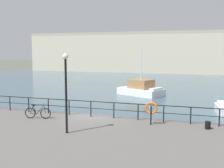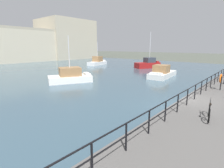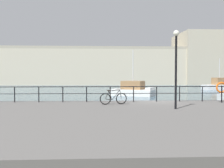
{
  "view_description": "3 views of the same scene",
  "coord_description": "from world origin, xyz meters",
  "px_view_note": "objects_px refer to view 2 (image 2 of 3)",
  "views": [
    {
      "loc": [
        6.95,
        -17.93,
        5.26
      ],
      "look_at": [
        -0.62,
        5.89,
        2.27
      ],
      "focal_mm": 44.6,
      "sensor_mm": 36.0,
      "label": 1
    },
    {
      "loc": [
        -12.68,
        -4.0,
        4.47
      ],
      "look_at": [
        -1.14,
        5.98,
        1.16
      ],
      "focal_mm": 27.67,
      "sensor_mm": 36.0,
      "label": 2
    },
    {
      "loc": [
        -4.07,
        -18.86,
        2.72
      ],
      "look_at": [
        -2.93,
        3.43,
        1.9
      ],
      "focal_mm": 42.05,
      "sensor_mm": 36.0,
      "label": 3
    }
  ],
  "objects_px": {
    "moored_blue_motorboat": "(70,76)",
    "moored_red_daysailer": "(162,73)",
    "moored_cabin_cruiser": "(97,62)",
    "parked_bicycle": "(209,112)",
    "life_ring_stand": "(221,79)",
    "moored_harbor_tender": "(148,64)",
    "harbor_building": "(13,44)"
  },
  "relations": [
    {
      "from": "moored_red_daysailer",
      "to": "life_ring_stand",
      "type": "relative_size",
      "value": 4.73
    },
    {
      "from": "moored_harbor_tender",
      "to": "moored_blue_motorboat",
      "type": "distance_m",
      "value": 20.01
    },
    {
      "from": "moored_red_daysailer",
      "to": "life_ring_stand",
      "type": "bearing_deg",
      "value": 44.31
    },
    {
      "from": "moored_blue_motorboat",
      "to": "life_ring_stand",
      "type": "height_order",
      "value": "moored_blue_motorboat"
    },
    {
      "from": "moored_cabin_cruiser",
      "to": "life_ring_stand",
      "type": "bearing_deg",
      "value": -127.56
    },
    {
      "from": "moored_blue_motorboat",
      "to": "life_ring_stand",
      "type": "relative_size",
      "value": 4.25
    },
    {
      "from": "moored_cabin_cruiser",
      "to": "parked_bicycle",
      "type": "relative_size",
      "value": 3.52
    },
    {
      "from": "harbor_building",
      "to": "moored_red_daysailer",
      "type": "distance_m",
      "value": 46.75
    },
    {
      "from": "harbor_building",
      "to": "moored_cabin_cruiser",
      "type": "distance_m",
      "value": 28.5
    },
    {
      "from": "life_ring_stand",
      "to": "moored_blue_motorboat",
      "type": "bearing_deg",
      "value": 103.79
    },
    {
      "from": "moored_blue_motorboat",
      "to": "parked_bicycle",
      "type": "distance_m",
      "value": 17.04
    },
    {
      "from": "moored_blue_motorboat",
      "to": "life_ring_stand",
      "type": "distance_m",
      "value": 16.42
    },
    {
      "from": "harbor_building",
      "to": "moored_cabin_cruiser",
      "type": "bearing_deg",
      "value": -70.27
    },
    {
      "from": "harbor_building",
      "to": "life_ring_stand",
      "type": "distance_m",
      "value": 55.15
    },
    {
      "from": "moored_blue_motorboat",
      "to": "moored_red_daysailer",
      "type": "relative_size",
      "value": 0.9
    },
    {
      "from": "moored_harbor_tender",
      "to": "life_ring_stand",
      "type": "bearing_deg",
      "value": -109.79
    },
    {
      "from": "moored_harbor_tender",
      "to": "parked_bicycle",
      "type": "relative_size",
      "value": 4.27
    },
    {
      "from": "moored_cabin_cruiser",
      "to": "life_ring_stand",
      "type": "distance_m",
      "value": 31.36
    },
    {
      "from": "moored_cabin_cruiser",
      "to": "moored_red_daysailer",
      "type": "xyz_separation_m",
      "value": [
        -6.13,
        -19.91,
        -0.12
      ]
    },
    {
      "from": "harbor_building",
      "to": "moored_harbor_tender",
      "type": "bearing_deg",
      "value": -72.36
    },
    {
      "from": "moored_cabin_cruiser",
      "to": "moored_red_daysailer",
      "type": "height_order",
      "value": "moored_cabin_cruiser"
    },
    {
      "from": "moored_cabin_cruiser",
      "to": "life_ring_stand",
      "type": "relative_size",
      "value": 4.41
    },
    {
      "from": "moored_cabin_cruiser",
      "to": "moored_harbor_tender",
      "type": "bearing_deg",
      "value": -89.58
    },
    {
      "from": "harbor_building",
      "to": "moored_harbor_tender",
      "type": "xyz_separation_m",
      "value": [
        12.39,
        -38.95,
        -4.42
      ]
    },
    {
      "from": "parked_bicycle",
      "to": "moored_cabin_cruiser",
      "type": "bearing_deg",
      "value": 43.45
    },
    {
      "from": "moored_blue_motorboat",
      "to": "parked_bicycle",
      "type": "height_order",
      "value": "moored_blue_motorboat"
    },
    {
      "from": "harbor_building",
      "to": "moored_cabin_cruiser",
      "type": "height_order",
      "value": "harbor_building"
    },
    {
      "from": "moored_blue_motorboat",
      "to": "moored_red_daysailer",
      "type": "distance_m",
      "value": 13.25
    },
    {
      "from": "moored_harbor_tender",
      "to": "parked_bicycle",
      "type": "height_order",
      "value": "moored_harbor_tender"
    },
    {
      "from": "moored_cabin_cruiser",
      "to": "parked_bicycle",
      "type": "height_order",
      "value": "moored_cabin_cruiser"
    },
    {
      "from": "parked_bicycle",
      "to": "life_ring_stand",
      "type": "distance_m",
      "value": 7.43
    },
    {
      "from": "moored_cabin_cruiser",
      "to": "parked_bicycle",
      "type": "distance_m",
      "value": 35.71
    }
  ]
}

